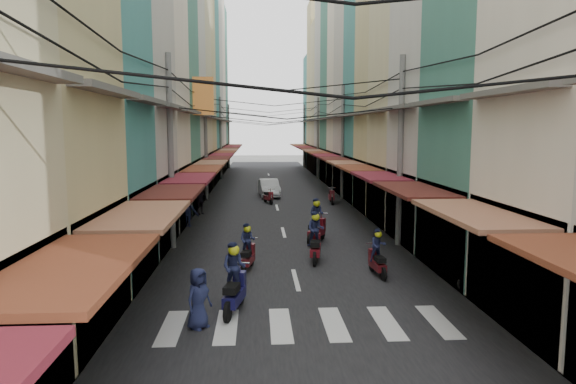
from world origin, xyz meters
name	(u,v)px	position (x,y,z in m)	size (l,w,h in m)	color
ground	(292,265)	(0.00, 0.00, 0.00)	(160.00, 160.00, 0.00)	#61615D
road	(274,196)	(0.00, 20.00, 0.01)	(10.00, 80.00, 0.02)	black
sidewalk_left	(188,196)	(-6.50, 20.00, 0.03)	(3.00, 80.00, 0.06)	gray
sidewalk_right	(358,195)	(6.50, 20.00, 0.03)	(3.00, 80.00, 0.06)	gray
crosswalk	(307,324)	(0.00, -6.00, 0.03)	(7.55, 2.40, 0.01)	silver
building_row_left	(156,58)	(-7.92, 16.56, 9.78)	(7.80, 67.67, 23.70)	beige
building_row_right	(391,65)	(7.92, 16.45, 9.41)	(7.80, 68.98, 22.59)	teal
utility_poles	(276,106)	(0.00, 15.01, 6.59)	(10.20, 66.13, 8.20)	gray
white_car	(269,197)	(-0.39, 19.56, 0.00)	(4.63, 1.82, 1.63)	silver
bicycle	(464,264)	(6.53, -0.30, 0.00)	(0.65, 1.74, 1.20)	black
moving_scooters	(297,236)	(0.41, 2.60, 0.56)	(6.20, 25.56, 1.99)	black
parked_scooters	(427,281)	(3.85, -3.94, 0.48)	(13.19, 13.41, 0.98)	black
pedestrians	(207,219)	(-3.55, 4.08, 1.05)	(14.48, 18.79, 2.24)	black
market_umbrella	(514,216)	(7.20, -2.57, 2.23)	(2.40, 2.40, 2.53)	#B2B2B7
traffic_sign	(434,212)	(5.30, -0.29, 1.99)	(0.10, 0.61, 2.76)	gray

